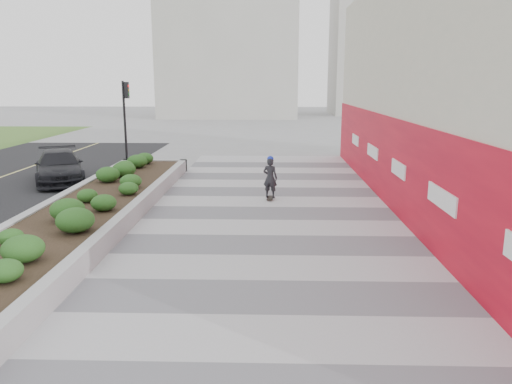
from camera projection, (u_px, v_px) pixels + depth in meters
ground at (271, 344)px, 8.05m from camera, size 160.00×160.00×0.00m
walkway at (271, 274)px, 10.98m from camera, size 8.00×36.00×0.01m
building at (492, 87)px, 15.76m from camera, size 6.04×24.08×8.00m
planter at (88, 209)px, 14.95m from camera, size 3.00×18.00×0.90m
traffic_signal_near at (126, 110)px, 24.74m from camera, size 0.33×0.28×4.20m
distant_bldg_north_l at (230, 32)px, 59.73m from camera, size 16.00×12.00×20.00m
distant_bldg_north_r at (389, 19)px, 63.62m from camera, size 14.00×10.00×24.00m
manhole_cover at (294, 274)px, 10.96m from camera, size 0.44×0.44×0.01m
skateboarder at (270, 178)px, 17.76m from camera, size 0.61×0.73×1.59m
car_dark at (59, 167)px, 20.96m from camera, size 3.55×4.92×1.32m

